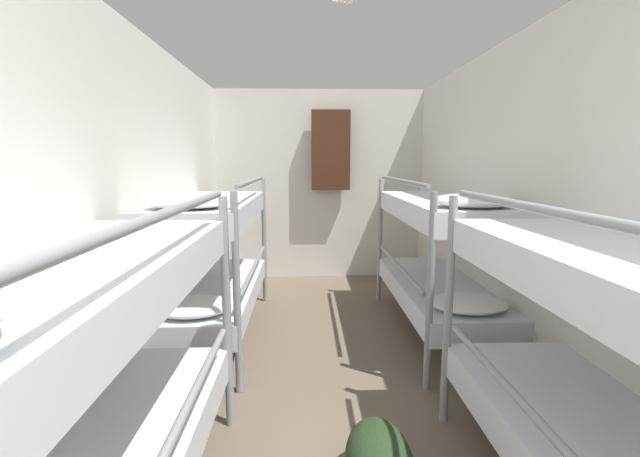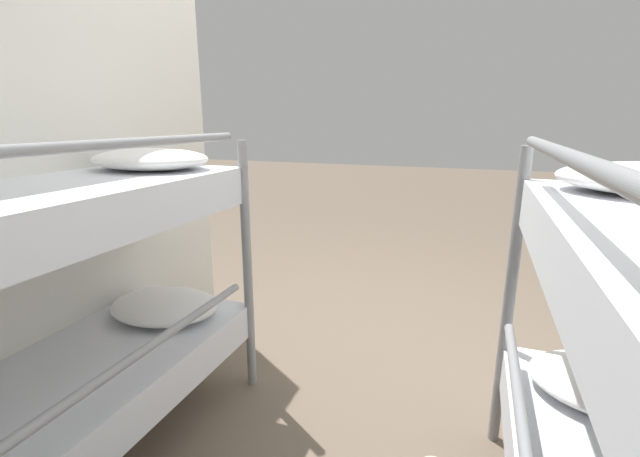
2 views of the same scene
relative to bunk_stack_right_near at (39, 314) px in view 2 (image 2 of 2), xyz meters
The scene contains 2 objects.
ground_plane 1.78m from the bunk_stack_right_near, 122.80° to the right, with size 20.00×20.00×0.00m, color #6B5B4C.
bunk_stack_right_near is the anchor object (origin of this frame).
Camera 2 is at (-0.41, 2.26, 1.31)m, focal length 24.00 mm.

